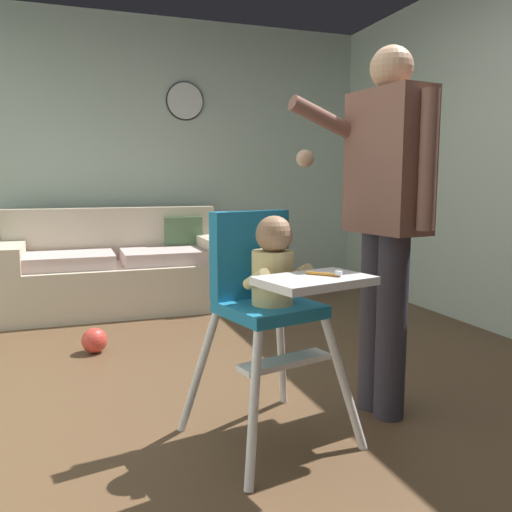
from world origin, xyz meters
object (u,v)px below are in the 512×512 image
adult_standing (386,213)px  couch (118,270)px  toy_ball (94,340)px  high_chair (269,284)px  wall_clock (185,101)px

adult_standing → couch: bearing=-76.8°
couch → adult_standing: (0.98, -2.58, 0.62)m
couch → toy_ball: size_ratio=11.41×
toy_ball → adult_standing: bearing=-47.9°
high_chair → toy_ball: (-0.65, 1.44, -0.59)m
high_chair → adult_standing: bearing=83.5°
wall_clock → couch: bearing=-146.3°
high_chair → wall_clock: size_ratio=2.68×
wall_clock → toy_ball: bearing=-120.0°
toy_ball → high_chair: bearing=-65.8°
couch → wall_clock: size_ratio=5.10×
adult_standing → wall_clock: size_ratio=4.63×
couch → high_chair: high_chair is taller
adult_standing → toy_ball: size_ratio=10.37×
couch → toy_ball: bearing=-12.1°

